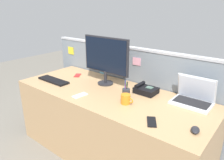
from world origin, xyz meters
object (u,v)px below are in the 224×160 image
desk_phone (146,90)px  cell_phone_white_slab (80,95)px  keyboard_main (53,80)px  pen_cup (126,93)px  desktop_monitor (106,57)px  computer_mouse_right_hand (195,130)px  cell_phone_red_case (78,75)px  cell_phone_black_slab (152,122)px  laptop (193,97)px  coffee_mug (126,99)px

desk_phone → cell_phone_white_slab: desk_phone is taller
keyboard_main → pen_cup: 0.95m
pen_cup → cell_phone_white_slab: pen_cup is taller
desktop_monitor → computer_mouse_right_hand: 1.22m
desktop_monitor → cell_phone_red_case: 0.56m
desktop_monitor → cell_phone_black_slab: size_ratio=3.90×
laptop → pen_cup: size_ratio=1.93×
coffee_mug → cell_phone_red_case: bearing=164.2°
cell_phone_white_slab → desktop_monitor: bearing=98.6°
desk_phone → computer_mouse_right_hand: (0.64, -0.39, -0.02)m
desk_phone → pen_cup: pen_cup is taller
computer_mouse_right_hand → cell_phone_red_case: computer_mouse_right_hand is taller
desktop_monitor → cell_phone_white_slab: bearing=-87.1°
keyboard_main → cell_phone_red_case: keyboard_main is taller
laptop → pen_cup: 0.62m
pen_cup → cell_phone_red_case: (-0.87, 0.15, -0.04)m
desktop_monitor → laptop: (0.95, 0.12, -0.25)m
computer_mouse_right_hand → cell_phone_white_slab: (-1.11, -0.08, -0.01)m
cell_phone_black_slab → keyboard_main: bearing=143.9°
computer_mouse_right_hand → cell_phone_red_case: size_ratio=0.76×
desktop_monitor → laptop: bearing=7.1°
computer_mouse_right_hand → cell_phone_red_case: (-1.60, 0.33, -0.01)m
desktop_monitor → coffee_mug: size_ratio=4.74×
desktop_monitor → laptop: size_ratio=1.72×
desktop_monitor → coffee_mug: desktop_monitor is taller
laptop → cell_phone_black_slab: size_ratio=2.27×
desktop_monitor → coffee_mug: 0.61m
desktop_monitor → cell_phone_red_case: bearing=-178.5°
keyboard_main → cell_phone_red_case: (0.07, 0.32, -0.01)m
desktop_monitor → cell_phone_black_slab: (0.83, -0.42, -0.31)m
keyboard_main → cell_phone_white_slab: bearing=-9.5°
keyboard_main → pen_cup: pen_cup is taller
cell_phone_white_slab → cell_phone_black_slab: 0.80m
laptop → cell_phone_red_case: (-1.42, -0.13, -0.06)m
computer_mouse_right_hand → coffee_mug: size_ratio=0.79×
desktop_monitor → pen_cup: (0.40, -0.17, -0.26)m
desktop_monitor → keyboard_main: bearing=-148.0°
laptop → keyboard_main: 1.55m
laptop → coffee_mug: laptop is taller
cell_phone_black_slab → cell_phone_red_case: same height
desktop_monitor → pen_cup: bearing=-22.6°
laptop → coffee_mug: size_ratio=2.76×
keyboard_main → coffee_mug: size_ratio=3.40×
cell_phone_red_case → cell_phone_black_slab: bearing=-50.7°
keyboard_main → cell_phone_white_slab: 0.56m
desktop_monitor → cell_phone_white_slab: (0.02, -0.42, -0.31)m
cell_phone_black_slab → coffee_mug: 0.38m
cell_phone_black_slab → pen_cup: bearing=116.7°
laptop → cell_phone_white_slab: 1.08m
computer_mouse_right_hand → coffee_mug: 0.66m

